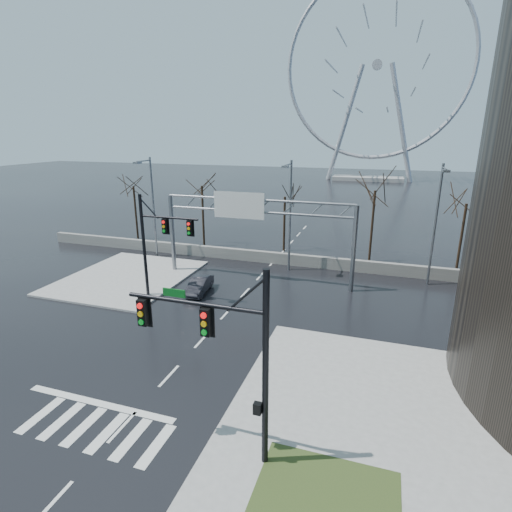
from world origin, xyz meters
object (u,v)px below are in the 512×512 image
at_px(signal_mast_far, 156,238).
at_px(signal_mast_near, 229,347).
at_px(ferris_wheel, 377,73).
at_px(car, 199,285).
at_px(sign_gantry, 252,221).

bearing_deg(signal_mast_far, signal_mast_near, -49.74).
relative_size(ferris_wheel, car, 13.55).
relative_size(signal_mast_near, sign_gantry, 0.49).
bearing_deg(signal_mast_far, sign_gantry, 47.53).
relative_size(sign_gantry, ferris_wheel, 0.32).
bearing_deg(signal_mast_far, ferris_wheel, 82.80).
bearing_deg(ferris_wheel, car, -95.78).
distance_m(signal_mast_far, car, 5.21).
relative_size(signal_mast_far, ferris_wheel, 0.16).
distance_m(signal_mast_far, ferris_wheel, 89.30).
xyz_separation_m(sign_gantry, car, (-3.13, -4.05, -4.56)).
xyz_separation_m(signal_mast_far, car, (2.36, 1.95, -4.21)).
bearing_deg(signal_mast_near, car, 120.04).
height_order(signal_mast_far, car, signal_mast_far).
distance_m(signal_mast_near, ferris_wheel, 101.29).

